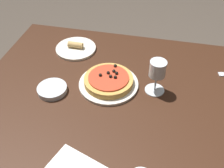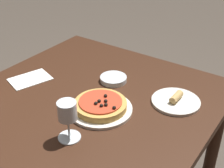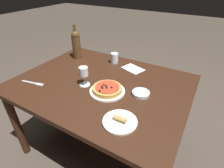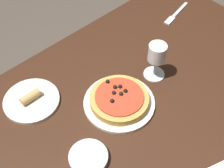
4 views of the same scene
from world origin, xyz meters
name	(u,v)px [view 4 (image 4 of 4)]	position (x,y,z in m)	size (l,w,h in m)	color
dining_table	(156,115)	(0.00, 0.00, 0.63)	(1.27, 0.97, 0.71)	#381E11
dinner_plate	(119,103)	(0.11, -0.09, 0.71)	(0.25, 0.25, 0.01)	silver
pizza	(119,99)	(0.11, -0.09, 0.74)	(0.20, 0.20, 0.04)	gold
wine_glass	(157,55)	(-0.08, -0.09, 0.81)	(0.08, 0.08, 0.15)	silver
side_bowl	(88,157)	(0.32, 0.00, 0.72)	(0.12, 0.12, 0.02)	silver
fork	(175,14)	(-0.42, -0.27, 0.71)	(0.19, 0.05, 0.00)	silver
side_plate	(31,100)	(0.32, -0.30, 0.72)	(0.19, 0.19, 0.04)	silver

